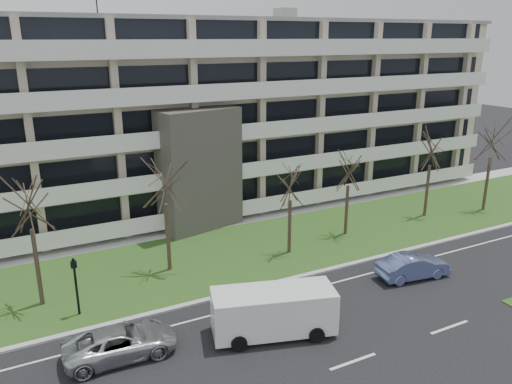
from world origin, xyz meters
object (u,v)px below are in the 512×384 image
pedestrian_signal (75,279)px  silver_pickup (121,342)px  white_van (275,308)px  blue_sedan (413,266)px

pedestrian_signal → silver_pickup: bearing=-71.7°
silver_pickup → pedestrian_signal: size_ratio=1.57×
white_van → pedestrian_signal: bearing=160.0°
white_van → pedestrian_signal: (-8.24, 6.12, 0.68)m
pedestrian_signal → blue_sedan: bearing=-10.6°
silver_pickup → white_van: 7.29m
silver_pickup → blue_sedan: (17.33, -0.25, 0.03)m
silver_pickup → blue_sedan: size_ratio=1.14×
blue_sedan → silver_pickup: bearing=97.1°
silver_pickup → pedestrian_signal: pedestrian_signal is taller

